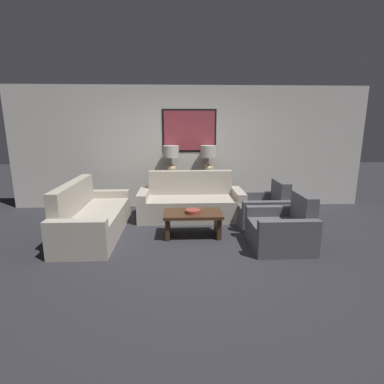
% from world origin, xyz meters
% --- Properties ---
extents(ground_plane, '(20.00, 20.00, 0.00)m').
position_xyz_m(ground_plane, '(0.00, 0.00, 0.00)').
color(ground_plane, '#28282D').
extents(back_wall, '(7.83, 0.12, 2.65)m').
position_xyz_m(back_wall, '(0.00, 2.54, 1.33)').
color(back_wall, beige).
rests_on(back_wall, ground_plane).
extents(console_table, '(1.25, 0.36, 0.74)m').
position_xyz_m(console_table, '(0.00, 2.28, 0.37)').
color(console_table, black).
rests_on(console_table, ground_plane).
extents(table_lamp_left, '(0.34, 0.34, 0.66)m').
position_xyz_m(table_lamp_left, '(-0.40, 2.28, 1.14)').
color(table_lamp_left, tan).
rests_on(table_lamp_left, console_table).
extents(table_lamp_right, '(0.34, 0.34, 0.66)m').
position_xyz_m(table_lamp_right, '(0.40, 2.28, 1.14)').
color(table_lamp_right, tan).
rests_on(table_lamp_right, console_table).
extents(couch_by_back_wall, '(2.06, 0.85, 0.91)m').
position_xyz_m(couch_by_back_wall, '(0.00, 1.62, 0.30)').
color(couch_by_back_wall, '#ADA393').
rests_on(couch_by_back_wall, ground_plane).
extents(couch_by_side, '(0.85, 2.06, 0.91)m').
position_xyz_m(couch_by_side, '(-1.71, 0.73, 0.30)').
color(couch_by_side, '#ADA393').
rests_on(couch_by_side, ground_plane).
extents(coffee_table, '(0.97, 0.57, 0.41)m').
position_xyz_m(coffee_table, '(-0.01, 0.60, 0.29)').
color(coffee_table, '#3D2616').
rests_on(coffee_table, ground_plane).
extents(decorative_bowl, '(0.25, 0.25, 0.06)m').
position_xyz_m(decorative_bowl, '(-0.01, 0.56, 0.44)').
color(decorative_bowl, '#93382D').
rests_on(decorative_bowl, coffee_table).
extents(armchair_near_back_wall, '(0.87, 0.88, 0.83)m').
position_xyz_m(armchair_near_back_wall, '(1.33, 1.12, 0.27)').
color(armchair_near_back_wall, '#4C4C51').
rests_on(armchair_near_back_wall, ground_plane).
extents(armchair_near_camera, '(0.87, 0.88, 0.83)m').
position_xyz_m(armchair_near_camera, '(1.33, 0.08, 0.27)').
color(armchair_near_camera, '#4C4C51').
rests_on(armchair_near_camera, ground_plane).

